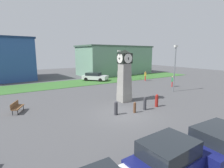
% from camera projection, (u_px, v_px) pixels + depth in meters
% --- Properties ---
extents(ground_plane, '(87.44, 87.44, 0.00)m').
position_uv_depth(ground_plane, '(123.00, 114.00, 14.27)').
color(ground_plane, '#4C4C4F').
extents(clock_tower, '(1.56, 1.49, 5.23)m').
position_uv_depth(clock_tower, '(124.00, 76.00, 17.63)').
color(clock_tower, gray).
rests_on(clock_tower, ground_plane).
extents(bollard_near_tower, '(0.29, 0.29, 1.13)m').
position_uv_depth(bollard_near_tower, '(116.00, 108.00, 14.03)').
color(bollard_near_tower, '#333338').
rests_on(bollard_near_tower, ground_plane).
extents(bollard_mid_row, '(0.23, 0.23, 0.91)m').
position_uv_depth(bollard_mid_row, '(135.00, 107.00, 14.56)').
color(bollard_mid_row, brown).
rests_on(bollard_mid_row, ground_plane).
extents(bollard_far_row, '(0.26, 0.26, 1.14)m').
position_uv_depth(bollard_far_row, '(145.00, 103.00, 15.24)').
color(bollard_far_row, '#333338').
rests_on(bollard_far_row, ground_plane).
extents(bollard_end_row, '(0.29, 0.29, 1.17)m').
position_uv_depth(bollard_end_row, '(157.00, 100.00, 16.15)').
color(bollard_end_row, maroon).
rests_on(bollard_end_row, ground_plane).
extents(car_near_tower, '(3.95, 2.02, 1.64)m').
position_uv_depth(car_near_tower, '(171.00, 158.00, 6.94)').
color(car_near_tower, navy).
rests_on(car_near_tower, ground_plane).
extents(car_by_building, '(4.25, 2.14, 1.59)m').
position_uv_depth(car_by_building, '(223.00, 143.00, 8.19)').
color(car_by_building, navy).
rests_on(car_by_building, ground_plane).
extents(car_end_of_row, '(4.34, 4.60, 1.44)m').
position_uv_depth(car_end_of_row, '(95.00, 76.00, 31.02)').
color(car_end_of_row, silver).
rests_on(car_end_of_row, ground_plane).
extents(bench, '(1.13, 1.68, 0.90)m').
position_uv_depth(bench, '(17.00, 107.00, 14.56)').
color(bench, brown).
rests_on(bench, ground_plane).
extents(pedestrian_near_bench, '(0.41, 0.47, 1.66)m').
position_uv_depth(pedestrian_near_bench, '(145.00, 75.00, 30.93)').
color(pedestrian_near_bench, red).
rests_on(pedestrian_near_bench, ground_plane).
extents(pedestrian_crossing_lot, '(0.46, 0.43, 1.59)m').
position_uv_depth(pedestrian_crossing_lot, '(172.00, 81.00, 25.48)').
color(pedestrian_crossing_lot, red).
rests_on(pedestrian_crossing_lot, ground_plane).
extents(street_lamp_near_road, '(0.50, 0.24, 5.34)m').
position_uv_depth(street_lamp_near_road, '(119.00, 63.00, 30.80)').
color(street_lamp_near_road, '#333338').
rests_on(street_lamp_near_road, ground_plane).
extents(street_lamp_far_side, '(0.50, 0.24, 5.85)m').
position_uv_depth(street_lamp_far_side, '(175.00, 65.00, 21.92)').
color(street_lamp_far_side, slate).
rests_on(street_lamp_far_side, ground_plane).
extents(storefront_low_left, '(17.24, 9.05, 6.42)m').
position_uv_depth(storefront_low_left, '(115.00, 60.00, 40.18)').
color(storefront_low_left, gray).
rests_on(storefront_low_left, ground_plane).
extents(grass_verge_far, '(52.46, 6.35, 0.04)m').
position_uv_depth(grass_verge_far, '(66.00, 84.00, 27.80)').
color(grass_verge_far, '#386B2D').
rests_on(grass_verge_far, ground_plane).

